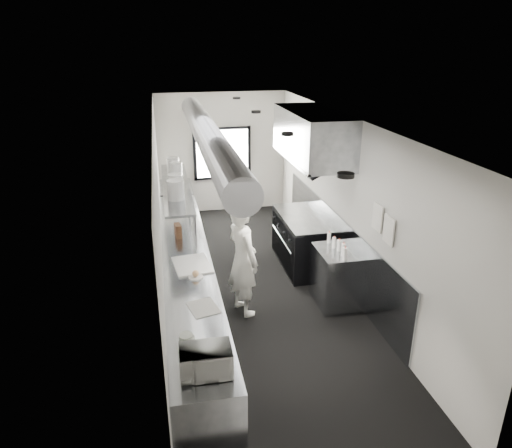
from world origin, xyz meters
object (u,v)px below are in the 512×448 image
small_plate (196,277)px  squeeze_bottle_d (334,243)px  deli_tub_a (186,339)px  far_work_table (177,206)px  squeeze_bottle_e (329,238)px  microwave (206,361)px  squeeze_bottle_b (343,250)px  pass_shelf (177,187)px  squeeze_bottle_a (345,254)px  squeeze_bottle_c (339,245)px  exhaust_hood (312,136)px  prep_counter (188,285)px  plate_stack_c (176,171)px  range (304,241)px  cutting_board (192,265)px  knife_block (178,231)px  plate_stack_b (175,183)px  bottle_station (337,277)px  plate_stack_d (173,166)px  plate_stack_a (176,190)px  deli_tub_b (189,341)px  line_cook (243,259)px

small_plate → squeeze_bottle_d: 2.24m
deli_tub_a → far_work_table: bearing=88.6°
deli_tub_a → squeeze_bottle_e: bearing=42.8°
microwave → squeeze_bottle_b: 3.18m
pass_shelf → squeeze_bottle_b: bearing=-39.0°
squeeze_bottle_a → squeeze_bottle_c: size_ratio=1.06×
exhaust_hood → prep_counter: size_ratio=0.37×
deli_tub_a → squeeze_bottle_c: size_ratio=0.83×
plate_stack_c → squeeze_bottle_b: 3.29m
range → far_work_table: range is taller
prep_counter → cutting_board: (0.06, -0.26, 0.46)m
small_plate → knife_block: 1.48m
squeeze_bottle_d → range: bearing=92.7°
pass_shelf → plate_stack_b: plate_stack_b is taller
squeeze_bottle_b → squeeze_bottle_e: size_ratio=1.09×
bottle_station → squeeze_bottle_c: squeeze_bottle_c is taller
plate_stack_d → plate_stack_b: bearing=-90.7°
plate_stack_a → cutting_board: bearing=-82.4°
deli_tub_a → plate_stack_a: plate_stack_a is taller
prep_counter → squeeze_bottle_a: (2.25, -0.52, 0.54)m
knife_block → plate_stack_a: 0.72m
squeeze_bottle_c → squeeze_bottle_d: size_ratio=1.03×
bottle_station → microwave: size_ratio=1.95×
bottle_station → squeeze_bottle_e: size_ratio=5.05×
plate_stack_d → squeeze_bottle_d: size_ratio=1.94×
range → knife_block: size_ratio=7.37×
small_plate → plate_stack_a: size_ratio=0.64×
prep_counter → deli_tub_a: bearing=-93.9°
pass_shelf → plate_stack_b: 0.39m
exhaust_hood → plate_stack_d: 2.58m
deli_tub_b → squeeze_bottle_e: bearing=43.5°
squeeze_bottle_e → cutting_board: bearing=-170.5°
pass_shelf → far_work_table: bearing=88.9°
deli_tub_a → cutting_board: bearing=83.8°
deli_tub_a → plate_stack_c: size_ratio=0.48×
deli_tub_b → plate_stack_c: plate_stack_c is taller
prep_counter → small_plate: 0.79m
range → deli_tub_b: size_ratio=12.47×
far_work_table → plate_stack_c: bearing=-90.7°
knife_block → plate_stack_c: bearing=77.9°
exhaust_hood → small_plate: exhaust_hood is taller
line_cook → bottle_station: bearing=-113.1°
plate_stack_b → squeeze_bottle_d: bearing=-28.3°
exhaust_hood → cutting_board: bearing=-146.3°
range → plate_stack_c: 2.62m
cutting_board → plate_stack_c: 2.26m
plate_stack_a → plate_stack_b: (0.01, 0.41, -0.01)m
pass_shelf → squeeze_bottle_a: size_ratio=15.82×
small_plate → cutting_board: cutting_board is taller
range → small_plate: (-2.11, -1.84, 0.44)m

